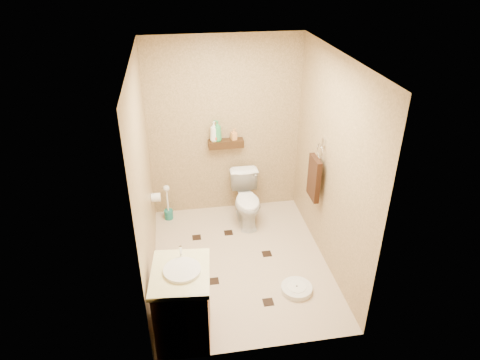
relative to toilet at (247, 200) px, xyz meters
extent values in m
plane|color=#BFA88C|center=(-0.23, -0.83, -0.34)|extent=(2.50, 2.50, 0.00)
cube|color=tan|center=(-0.23, 0.42, 0.86)|extent=(2.00, 0.04, 2.40)
cube|color=tan|center=(-0.23, -2.08, 0.86)|extent=(2.00, 0.04, 2.40)
cube|color=tan|center=(-1.23, -0.83, 0.86)|extent=(0.04, 2.50, 2.40)
cube|color=tan|center=(0.77, -0.83, 0.86)|extent=(0.04, 2.50, 2.40)
cube|color=white|center=(-0.23, -0.83, 2.06)|extent=(2.00, 2.50, 0.02)
cube|color=#39240F|center=(-0.23, 0.34, 0.68)|extent=(0.46, 0.14, 0.10)
cube|color=black|center=(-0.57, -1.11, -0.33)|extent=(0.11, 0.11, 0.01)
cube|color=black|center=(0.12, -0.74, -0.33)|extent=(0.11, 0.11, 0.01)
cube|color=black|center=(-0.04, -1.52, -0.33)|extent=(0.11, 0.11, 0.01)
cube|color=black|center=(-0.70, -0.27, -0.33)|extent=(0.11, 0.11, 0.01)
cube|color=black|center=(0.31, -1.44, -0.33)|extent=(0.11, 0.11, 0.01)
cube|color=black|center=(-0.28, -0.23, -0.33)|extent=(0.11, 0.11, 0.01)
imported|color=white|center=(0.00, 0.00, 0.00)|extent=(0.39, 0.67, 0.67)
cube|color=brown|center=(-0.93, -1.78, 0.02)|extent=(0.54, 0.64, 0.72)
cube|color=beige|center=(-0.93, -1.78, 0.41)|extent=(0.58, 0.68, 0.05)
cylinder|color=silver|center=(-0.91, -1.78, 0.44)|extent=(0.33, 0.33, 0.05)
cylinder|color=silver|center=(-0.91, -1.58, 0.50)|extent=(0.03, 0.03, 0.11)
cylinder|color=silver|center=(0.30, -1.41, -0.31)|extent=(0.42, 0.42, 0.06)
cylinder|color=white|center=(0.30, -1.41, -0.27)|extent=(0.20, 0.20, 0.01)
cylinder|color=#1A6B5F|center=(-1.05, 0.24, -0.27)|extent=(0.12, 0.12, 0.13)
cylinder|color=silver|center=(-1.05, 0.24, -0.03)|extent=(0.02, 0.02, 0.37)
sphere|color=silver|center=(-1.05, 0.24, 0.14)|extent=(0.09, 0.09, 0.09)
cube|color=silver|center=(0.76, -0.58, 1.04)|extent=(0.03, 0.06, 0.08)
torus|color=silver|center=(0.72, -0.58, 0.92)|extent=(0.02, 0.19, 0.19)
cube|color=black|center=(0.68, -0.58, 0.58)|extent=(0.06, 0.30, 0.52)
cylinder|color=silver|center=(-1.17, -0.18, 0.26)|extent=(0.11, 0.11, 0.11)
cylinder|color=silver|center=(-1.21, -0.18, 0.32)|extent=(0.04, 0.02, 0.02)
imported|color=white|center=(-0.38, 0.34, 0.87)|extent=(0.14, 0.14, 0.27)
imported|color=yellow|center=(-0.38, 0.34, 0.81)|extent=(0.10, 0.10, 0.15)
imported|color=red|center=(-0.35, 0.34, 0.80)|extent=(0.14, 0.14, 0.13)
imported|color=#319352|center=(-0.33, 0.34, 0.87)|extent=(0.15, 0.15, 0.28)
imported|color=#DA8E48|center=(-0.12, 0.34, 0.81)|extent=(0.09, 0.08, 0.15)
camera|label=1|loc=(-0.87, -4.74, 2.97)|focal=32.00mm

